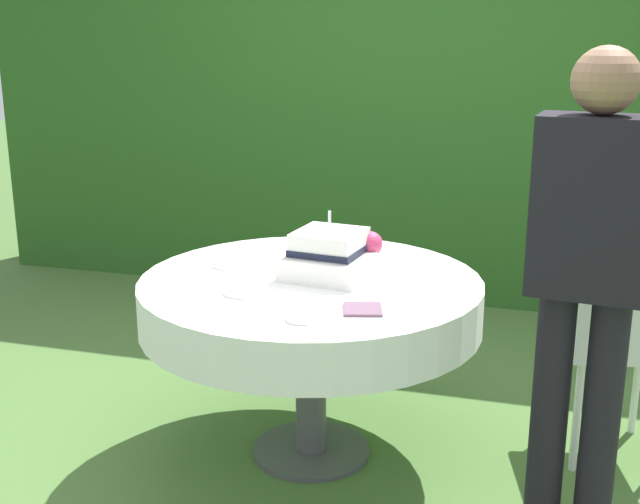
% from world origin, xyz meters
% --- Properties ---
extents(ground_plane, '(20.00, 20.00, 0.00)m').
position_xyz_m(ground_plane, '(0.00, 0.00, 0.00)').
color(ground_plane, '#476B33').
extents(foliage_hedge, '(5.58, 0.51, 2.22)m').
position_xyz_m(foliage_hedge, '(0.00, 2.23, 1.11)').
color(foliage_hedge, '#28561E').
rests_on(foliage_hedge, ground_plane).
extents(cake_table, '(1.30, 1.30, 0.73)m').
position_xyz_m(cake_table, '(0.00, 0.00, 0.63)').
color(cake_table, '#4C4C51').
rests_on(cake_table, ground_plane).
extents(wedding_cake, '(0.36, 0.35, 0.25)m').
position_xyz_m(wedding_cake, '(0.07, 0.06, 0.81)').
color(wedding_cake, white).
rests_on(wedding_cake, cake_table).
extents(serving_plate_near, '(0.13, 0.13, 0.01)m').
position_xyz_m(serving_plate_near, '(-0.18, -0.24, 0.74)').
color(serving_plate_near, white).
rests_on(serving_plate_near, cake_table).
extents(serving_plate_far, '(0.10, 0.10, 0.01)m').
position_xyz_m(serving_plate_far, '(0.10, -0.44, 0.74)').
color(serving_plate_far, white).
rests_on(serving_plate_far, cake_table).
extents(serving_plate_left, '(0.14, 0.14, 0.01)m').
position_xyz_m(serving_plate_left, '(0.21, 0.34, 0.74)').
color(serving_plate_left, white).
rests_on(serving_plate_left, cake_table).
extents(serving_plate_right, '(0.12, 0.12, 0.01)m').
position_xyz_m(serving_plate_right, '(-0.36, 0.07, 0.74)').
color(serving_plate_right, white).
rests_on(serving_plate_right, cake_table).
extents(napkin_stack, '(0.16, 0.16, 0.01)m').
position_xyz_m(napkin_stack, '(0.27, -0.29, 0.74)').
color(napkin_stack, '#6B4C60').
rests_on(napkin_stack, cake_table).
extents(garden_chair, '(0.48, 0.48, 0.89)m').
position_xyz_m(garden_chair, '(1.15, 0.27, 0.54)').
color(garden_chair, white).
rests_on(garden_chair, ground_plane).
extents(standing_person, '(0.38, 0.24, 1.60)m').
position_xyz_m(standing_person, '(0.98, -0.28, 0.93)').
color(standing_person, black).
rests_on(standing_person, ground_plane).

